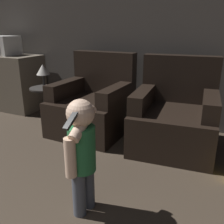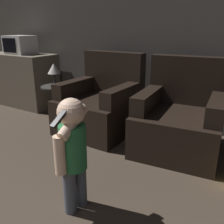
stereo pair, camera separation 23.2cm
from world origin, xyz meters
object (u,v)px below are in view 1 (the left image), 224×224
person_toddler (81,149)px  microwave (3,45)px  armchair_left (93,106)px  armchair_right (174,118)px  lamp (43,70)px

person_toddler → microwave: microwave is taller
armchair_left → armchair_right: (1.06, -0.00, 0.00)m
armchair_left → armchair_right: size_ratio=1.00×
armchair_left → microwave: bearing=172.3°
armchair_right → lamp: (-1.80, -0.06, 0.43)m
person_toddler → lamp: 1.98m
armchair_left → person_toddler: armchair_left is taller
armchair_left → person_toddler: (0.70, -1.40, 0.18)m
person_toddler → lamp: size_ratio=2.73×
person_toddler → microwave: 3.06m
armchair_left → armchair_right: 1.06m
armchair_right → microwave: (-2.87, 0.28, 0.70)m
person_toddler → microwave: bearing=-116.0°
person_toddler → armchair_right: bearing=173.4°
lamp → microwave: bearing=162.3°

